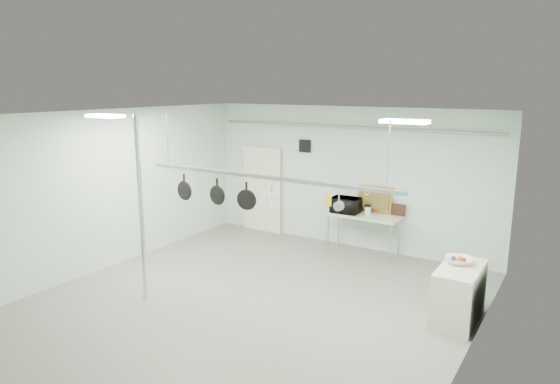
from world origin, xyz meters
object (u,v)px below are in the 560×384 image
Objects in this scene: coffee_canister at (368,211)px; skillet_right at (247,196)px; skillet_mid at (217,192)px; pot_rack at (263,175)px; microwave at (346,205)px; chrome_pole at (141,209)px; fruit_bowl at (459,260)px; prep_table at (364,217)px; skillet_left at (184,187)px; side_cabinet at (459,294)px.

skillet_right reaches higher than coffee_canister.
skillet_mid is 1.02× the size of skillet_right.
microwave is at bearing 89.71° from pot_rack.
chrome_pole reaches higher than coffee_canister.
fruit_bowl is at bearing 24.16° from chrome_pole.
chrome_pole is 5.18× the size of microwave.
skillet_right reaches higher than microwave.
pot_rack is 3.41m from microwave.
fruit_bowl is 0.85× the size of skillet_mid.
skillet_left is (-2.13, -3.30, 1.01)m from prep_table.
microwave is at bearing -166.77° from prep_table.
pot_rack is 3.38m from fruit_bowl.
coffee_canister is 0.39× the size of skillet_right.
microwave is (-2.93, 2.11, 0.63)m from side_cabinet.
skillet_mid is (-3.92, -1.10, 1.39)m from side_cabinet.
coffee_canister is (-2.45, 2.18, 0.55)m from side_cabinet.
prep_table is at bearing 139.21° from side_cabinet.
skillet_right is (1.40, 0.00, 0.01)m from skillet_left.
coffee_canister is 3.49m from skillet_right.
chrome_pole reaches higher than fruit_bowl.
side_cabinet is 2.93× the size of fruit_bowl.
fruit_bowl is 0.84× the size of skillet_left.
microwave is at bearing 144.28° from side_cabinet.
coffee_canister is (2.40, 4.18, -0.60)m from chrome_pole.
skillet_right is at bearing -104.26° from coffee_canister.
chrome_pole is 2.67× the size of side_cabinet.
side_cabinet is at bearing 141.78° from microwave.
skillet_mid is at bearing 167.72° from skillet_right.
skillet_mid is 0.63m from skillet_right.
pot_rack reaches higher than prep_table.
skillet_mid is at bearing 5.52° from skillet_left.
prep_table is 3.39m from side_cabinet.
fruit_bowl reaches higher than side_cabinet.
skillet_mid reaches higher than coffee_canister.
pot_rack is at bearing -159.55° from side_cabinet.
chrome_pole is 1.32m from skillet_mid.
skillet_mid is (-1.37, -3.30, 1.01)m from prep_table.
skillet_right is (0.63, 0.00, 0.00)m from skillet_mid.
fruit_bowl is 0.87× the size of skillet_right.
microwave is (-0.38, -0.09, 0.24)m from prep_table.
pot_rack reaches higher than side_cabinet.
prep_table reaches higher than side_cabinet.
pot_rack is 11.73× the size of fruit_bowl.
coffee_canister is at bearing -10.94° from prep_table.
side_cabinet is 2.49× the size of skillet_mid.
skillet_mid reaches higher than fruit_bowl.
prep_table is at bearing -169.28° from microwave.
chrome_pole reaches higher than prep_table.
skillet_right is at bearing -102.61° from prep_table.
skillet_mid is (-0.97, 0.00, -0.39)m from pot_rack.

